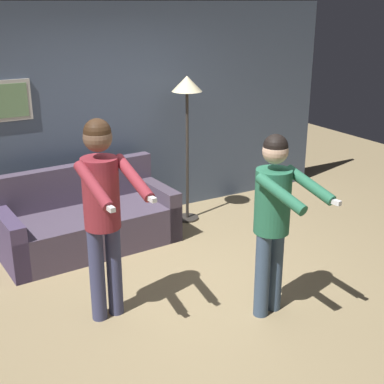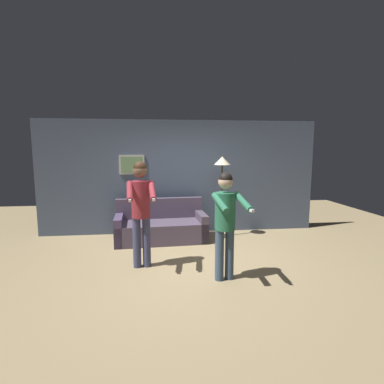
{
  "view_description": "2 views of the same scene",
  "coord_description": "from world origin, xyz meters",
  "px_view_note": "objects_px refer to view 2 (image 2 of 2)",
  "views": [
    {
      "loc": [
        -2.18,
        -3.83,
        2.6
      ],
      "look_at": [
        -0.16,
        -0.3,
        1.14
      ],
      "focal_mm": 50.0,
      "sensor_mm": 36.0,
      "label": 1
    },
    {
      "loc": [
        -0.53,
        -4.77,
        1.93
      ],
      "look_at": [
        -0.01,
        -0.28,
        1.29
      ],
      "focal_mm": 28.0,
      "sensor_mm": 36.0,
      "label": 2
    }
  ],
  "objects_px": {
    "torchiere_lamp": "(222,169)",
    "person_standing_right": "(226,217)",
    "person_standing_left": "(141,204)",
    "couch": "(161,228)"
  },
  "relations": [
    {
      "from": "couch",
      "to": "person_standing_right",
      "type": "bearing_deg",
      "value": -66.43
    },
    {
      "from": "torchiere_lamp",
      "to": "person_standing_left",
      "type": "height_order",
      "value": "torchiere_lamp"
    },
    {
      "from": "torchiere_lamp",
      "to": "person_standing_left",
      "type": "relative_size",
      "value": 1.02
    },
    {
      "from": "torchiere_lamp",
      "to": "person_standing_right",
      "type": "relative_size",
      "value": 1.11
    },
    {
      "from": "person_standing_left",
      "to": "person_standing_right",
      "type": "distance_m",
      "value": 1.41
    },
    {
      "from": "couch",
      "to": "person_standing_left",
      "type": "relative_size",
      "value": 1.11
    },
    {
      "from": "couch",
      "to": "person_standing_right",
      "type": "height_order",
      "value": "person_standing_right"
    },
    {
      "from": "couch",
      "to": "person_standing_left",
      "type": "bearing_deg",
      "value": -102.84
    },
    {
      "from": "torchiere_lamp",
      "to": "person_standing_right",
      "type": "bearing_deg",
      "value": -100.95
    },
    {
      "from": "torchiere_lamp",
      "to": "person_standing_right",
      "type": "xyz_separation_m",
      "value": [
        -0.43,
        -2.23,
        -0.55
      ]
    }
  ]
}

